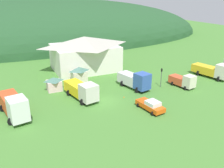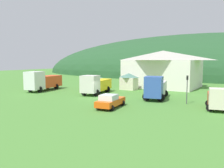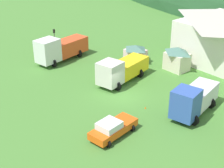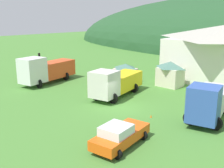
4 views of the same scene
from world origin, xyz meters
name	(u,v)px [view 2 (image 2 of 4)]	position (x,y,z in m)	size (l,w,h in m)	color
ground_plane	(103,97)	(0.00, 0.00, 0.00)	(200.00, 200.00, 0.00)	#477F33
forested_hill_backdrop	(195,75)	(0.00, 61.55, 0.00)	(138.68, 60.00, 30.54)	#234C28
depot_building	(163,68)	(2.72, 18.37, 3.96)	(15.23, 12.25, 7.69)	white
play_shed_cream	(129,81)	(-1.17, 10.45, 1.65)	(3.16, 2.50, 3.20)	beige
play_shed_pink	(99,82)	(-6.68, 8.15, 1.30)	(2.77, 2.52, 2.53)	beige
heavy_rig_white	(42,81)	(-13.95, 0.38, 1.86)	(4.07, 8.55, 3.68)	white
flatbed_truck_yellow	(96,84)	(-3.17, 2.31, 1.64)	(4.20, 8.20, 3.26)	silver
box_truck_blue	(156,87)	(7.32, 2.78, 1.73)	(4.02, 7.36, 3.45)	#3356AD
light_truck_cream	(218,99)	(16.06, -0.34, 1.28)	(3.09, 5.36, 2.62)	beige
service_pickup_orange	(110,101)	(5.05, -6.00, 0.83)	(2.81, 5.15, 1.66)	#F05812
traffic_light_west	(36,78)	(-17.43, 1.70, 2.24)	(0.20, 0.32, 3.59)	#4C4C51
traffic_light_east	(187,86)	(12.14, 1.41, 2.30)	(0.20, 0.32, 3.70)	#4C4C51
traffic_cone_near_pickup	(123,100)	(3.49, -0.11, 0.00)	(0.36, 0.36, 0.49)	orange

